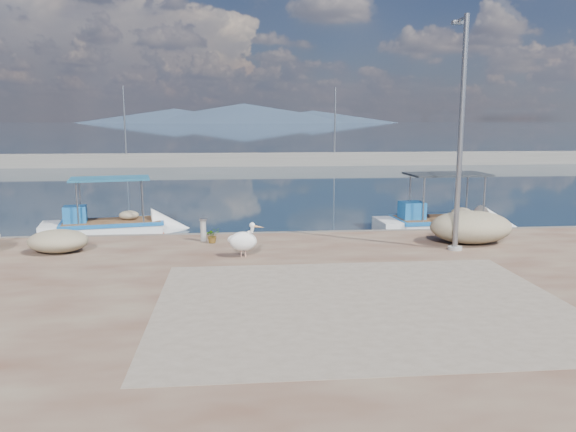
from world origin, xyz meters
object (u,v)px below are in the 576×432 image
Objects in this scene: pelican at (244,241)px; lamp_post at (460,142)px; boat_left at (111,229)px; boat_right at (443,226)px; bollard_near at (203,229)px.

pelican is 7.11m from lamp_post.
boat_right is at bearing -13.63° from boat_left.
boat_left is 8.16m from pelican.
boat_left is 7.50× the size of bollard_near.
boat_left is 0.81× the size of lamp_post.
pelican is at bearing -60.83° from bollard_near.
pelican is (5.15, -6.28, 0.79)m from boat_left.
lamp_post reaches higher than boat_left.
bollard_near is (-9.46, -3.24, 0.69)m from boat_right.
boat_left reaches higher than pelican.
lamp_post is 8.58m from bollard_near.
bollard_near is at bearing 139.56° from pelican.
lamp_post reaches higher than bollard_near.
boat_left is at bearing 149.73° from pelican.
boat_left is 13.33m from boat_right.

